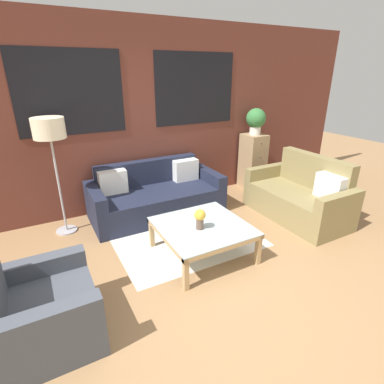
% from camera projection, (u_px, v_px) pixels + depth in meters
% --- Properties ---
extents(ground_plane, '(16.00, 16.00, 0.00)m').
position_uv_depth(ground_plane, '(227.00, 285.00, 3.11)').
color(ground_plane, '#9E754C').
extents(wall_back_brick, '(8.40, 0.09, 2.80)m').
position_uv_depth(wall_back_brick, '(140.00, 118.00, 4.57)').
color(wall_back_brick, brown).
rests_on(wall_back_brick, ground_plane).
extents(rug, '(1.82, 1.71, 0.00)m').
position_uv_depth(rug, '(181.00, 233.00, 4.13)').
color(rug, silver).
rests_on(rug, ground_plane).
extents(couch_dark, '(1.97, 0.88, 0.78)m').
position_uv_depth(couch_dark, '(156.00, 196.00, 4.60)').
color(couch_dark, '#1E2338').
rests_on(couch_dark, ground_plane).
extents(settee_vintage, '(0.80, 1.52, 0.92)m').
position_uv_depth(settee_vintage, '(300.00, 197.00, 4.49)').
color(settee_vintage, olive).
rests_on(settee_vintage, ground_plane).
extents(armchair_corner, '(0.80, 0.84, 0.84)m').
position_uv_depth(armchair_corner, '(40.00, 312.00, 2.40)').
color(armchair_corner, '#474C56').
rests_on(armchair_corner, ground_plane).
extents(coffee_table, '(1.00, 1.00, 0.40)m').
position_uv_depth(coffee_table, '(203.00, 229.00, 3.51)').
color(coffee_table, silver).
rests_on(coffee_table, ground_plane).
extents(floor_lamp, '(0.39, 0.39, 1.56)m').
position_uv_depth(floor_lamp, '(50.00, 134.00, 3.67)').
color(floor_lamp, '#B2B2B7').
rests_on(floor_lamp, ground_plane).
extents(drawer_cabinet, '(0.37, 0.43, 1.01)m').
position_uv_depth(drawer_cabinet, '(253.00, 161.00, 5.58)').
color(drawer_cabinet, tan).
rests_on(drawer_cabinet, ground_plane).
extents(potted_plant, '(0.35, 0.35, 0.46)m').
position_uv_depth(potted_plant, '(256.00, 120.00, 5.29)').
color(potted_plant, silver).
rests_on(potted_plant, drawer_cabinet).
extents(flower_vase, '(0.13, 0.13, 0.24)m').
position_uv_depth(flower_vase, '(200.00, 218.00, 3.37)').
color(flower_vase, brown).
rests_on(flower_vase, coffee_table).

